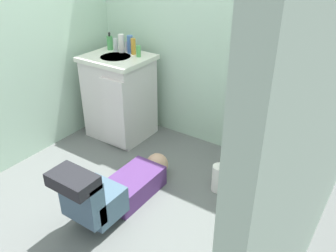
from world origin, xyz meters
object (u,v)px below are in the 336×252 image
(soap_dispenser, at_px, (110,43))
(bottle_clear, at_px, (116,45))
(bottle_green, at_px, (138,51))
(paper_towel_roll, at_px, (219,178))
(toilet, at_px, (274,144))
(person_plumber, at_px, (115,188))
(bottle_amber, at_px, (133,46))
(tissue_box, at_px, (281,88))
(vanity_cabinet, at_px, (120,96))
(bottle_blue, at_px, (130,44))
(faucet, at_px, (126,47))
(bottle_white, at_px, (121,43))

(soap_dispenser, distance_m, bottle_clear, 0.09)
(bottle_green, height_order, paper_towel_roll, bottle_green)
(toilet, distance_m, soap_dispenser, 1.81)
(person_plumber, bearing_deg, bottle_amber, 121.20)
(tissue_box, height_order, bottle_clear, bottle_clear)
(vanity_cabinet, relative_size, tissue_box, 3.73)
(person_plumber, relative_size, bottle_green, 10.37)
(bottle_blue, xyz_separation_m, bottle_green, (0.14, -0.05, -0.03))
(faucet, xyz_separation_m, bottle_white, (-0.04, -0.03, 0.04))
(toilet, height_order, bottle_white, bottle_white)
(toilet, height_order, bottle_amber, bottle_amber)
(faucet, height_order, paper_towel_roll, faucet)
(bottle_blue, bearing_deg, vanity_cabinet, -104.07)
(bottle_green, distance_m, paper_towel_roll, 1.35)
(vanity_cabinet, xyz_separation_m, bottle_blue, (0.04, 0.15, 0.48))
(vanity_cabinet, relative_size, bottle_blue, 5.00)
(faucet, height_order, bottle_clear, bottle_clear)
(tissue_box, bearing_deg, vanity_cabinet, -174.27)
(toilet, height_order, soap_dispenser, soap_dispenser)
(bottle_amber, xyz_separation_m, paper_towel_roll, (1.14, -0.40, -0.78))
(soap_dispenser, relative_size, bottle_clear, 1.31)
(toilet, relative_size, bottle_amber, 5.10)
(vanity_cabinet, height_order, bottle_white, bottle_white)
(bottle_green, bearing_deg, toilet, -1.79)
(person_plumber, relative_size, bottle_amber, 7.24)
(soap_dispenser, distance_m, bottle_blue, 0.23)
(toilet, bearing_deg, paper_towel_roll, -133.20)
(bottle_clear, bearing_deg, soap_dispenser, 170.98)
(soap_dispenser, xyz_separation_m, bottle_white, (0.15, -0.01, 0.02))
(soap_dispenser, distance_m, paper_towel_roll, 1.67)
(vanity_cabinet, bearing_deg, toilet, 2.20)
(vanity_cabinet, distance_m, paper_towel_roll, 1.30)
(faucet, relative_size, bottle_white, 0.58)
(faucet, bearing_deg, vanity_cabinet, -88.69)
(tissue_box, bearing_deg, soap_dispenser, -179.20)
(tissue_box, height_order, bottle_amber, bottle_amber)
(paper_towel_roll, bearing_deg, bottle_blue, 160.94)
(person_plumber, bearing_deg, faucet, 124.66)
(bottle_clear, bearing_deg, person_plumber, -50.62)
(bottle_blue, bearing_deg, bottle_green, -20.22)
(bottle_blue, bearing_deg, person_plumber, -57.13)
(paper_towel_roll, bearing_deg, vanity_cabinet, 168.08)
(tissue_box, distance_m, bottle_amber, 1.40)
(tissue_box, bearing_deg, faucet, -179.87)
(tissue_box, bearing_deg, person_plumber, -127.74)
(vanity_cabinet, relative_size, person_plumber, 0.77)
(toilet, xyz_separation_m, person_plumber, (-0.83, -0.93, -0.19))
(bottle_green, relative_size, paper_towel_roll, 0.45)
(person_plumber, bearing_deg, bottle_blue, 122.87)
(toilet, distance_m, vanity_cabinet, 1.54)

